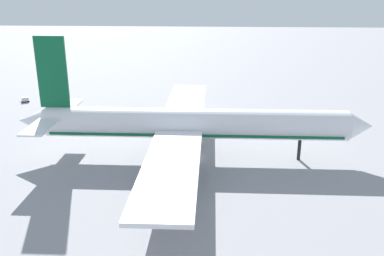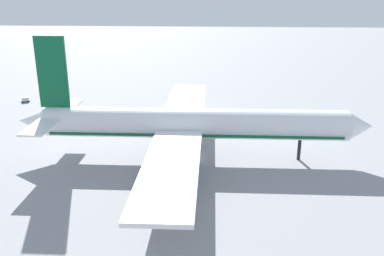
% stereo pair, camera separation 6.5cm
% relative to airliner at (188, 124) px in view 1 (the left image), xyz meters
% --- Properties ---
extents(ground_plane, '(600.00, 600.00, 0.00)m').
position_rel_airliner_xyz_m(ground_plane, '(1.43, -0.00, -7.24)').
color(ground_plane, gray).
extents(airliner, '(71.57, 73.49, 24.69)m').
position_rel_airliner_xyz_m(airliner, '(0.00, 0.00, 0.00)').
color(airliner, white).
rests_on(airliner, ground).
extents(baggage_cart_0, '(2.98, 2.39, 1.48)m').
position_rel_airliner_xyz_m(baggage_cart_0, '(-53.08, 40.65, -6.44)').
color(baggage_cart_0, '#26598C').
rests_on(baggage_cart_0, ground).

